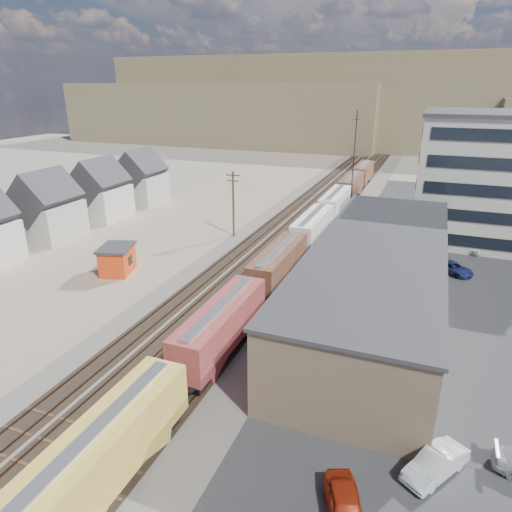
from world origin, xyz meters
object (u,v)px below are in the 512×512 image
(utility_pole_north, at_px, (233,203))
(parked_car_blue, at_px, (454,268))
(maintenance_shed, at_px, (117,259))
(parked_car_white, at_px, (436,464))
(freight_train, at_px, (297,243))
(parked_car_red, at_px, (345,508))

(utility_pole_north, relative_size, parked_car_blue, 2.01)
(maintenance_shed, relative_size, parked_car_white, 1.18)
(parked_car_blue, bearing_deg, utility_pole_north, 124.52)
(freight_train, bearing_deg, maintenance_shed, -150.78)
(freight_train, bearing_deg, parked_car_white, -59.71)
(parked_car_white, bearing_deg, parked_car_blue, 120.60)
(parked_car_white, height_order, parked_car_blue, parked_car_white)
(maintenance_shed, height_order, parked_car_blue, maintenance_shed)
(freight_train, height_order, maintenance_shed, freight_train)
(freight_train, distance_m, maintenance_shed, 22.69)
(freight_train, xyz_separation_m, parked_car_blue, (19.03, 3.78, -2.10))
(utility_pole_north, xyz_separation_m, maintenance_shed, (-7.48, -18.50, -3.52))
(freight_train, bearing_deg, parked_car_blue, 11.25)
(parked_car_red, bearing_deg, maintenance_shed, 122.02)
(parked_car_red, height_order, parked_car_blue, parked_car_red)
(maintenance_shed, bearing_deg, parked_car_white, -26.95)
(maintenance_shed, distance_m, parked_car_white, 41.90)
(maintenance_shed, bearing_deg, parked_car_blue, 20.94)
(parked_car_white, bearing_deg, freight_train, 153.39)
(parked_car_blue, bearing_deg, parked_car_red, -147.50)
(maintenance_shed, relative_size, parked_car_blue, 1.13)
(utility_pole_north, xyz_separation_m, parked_car_red, (25.41, -42.49, -4.49))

